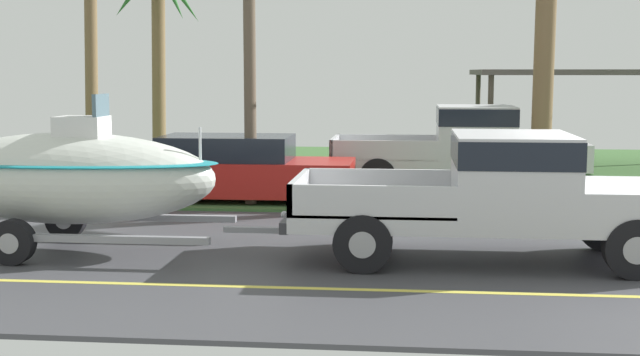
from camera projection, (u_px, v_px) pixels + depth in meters
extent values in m
cube|color=#424247|center=(623.00, 267.00, 12.16)|extent=(36.00, 8.00, 0.06)
cube|color=#3D6633|center=(523.00, 174.00, 23.02)|extent=(36.00, 14.00, 0.11)
cube|color=silver|center=(484.00, 217.00, 12.34)|extent=(5.39, 2.05, 0.22)
cube|color=silver|center=(625.00, 198.00, 12.11)|extent=(1.51, 2.05, 0.38)
cube|color=silver|center=(512.00, 172.00, 12.23)|extent=(1.62, 2.05, 1.08)
cube|color=black|center=(513.00, 150.00, 12.19)|extent=(1.64, 2.07, 0.38)
cube|color=gray|center=(374.00, 206.00, 12.49)|extent=(2.26, 2.05, 0.04)
cube|color=silver|center=(377.00, 183.00, 13.43)|extent=(2.26, 0.08, 0.45)
cube|color=silver|center=(371.00, 202.00, 11.49)|extent=(2.26, 0.08, 0.45)
cube|color=silver|center=(299.00, 191.00, 12.58)|extent=(0.08, 2.05, 0.45)
cube|color=#333338|center=(292.00, 218.00, 12.63)|extent=(0.12, 1.84, 0.16)
sphere|color=#B2B2B7|center=(284.00, 214.00, 12.64)|extent=(0.10, 0.10, 0.10)
cylinder|color=black|center=(604.00, 224.00, 13.08)|extent=(0.80, 0.28, 0.80)
cylinder|color=#9E9EA3|center=(604.00, 224.00, 13.08)|extent=(0.36, 0.29, 0.36)
cylinder|color=black|center=(635.00, 249.00, 11.28)|extent=(0.80, 0.28, 0.80)
cylinder|color=#9E9EA3|center=(635.00, 249.00, 11.28)|extent=(0.36, 0.29, 0.36)
cylinder|color=black|center=(369.00, 220.00, 13.44)|extent=(0.80, 0.28, 0.80)
cylinder|color=#9E9EA3|center=(369.00, 220.00, 13.44)|extent=(0.36, 0.29, 0.36)
cylinder|color=black|center=(363.00, 243.00, 11.64)|extent=(0.80, 0.28, 0.80)
cylinder|color=#9E9EA3|center=(363.00, 243.00, 11.64)|extent=(0.36, 0.29, 0.36)
cube|color=gray|center=(254.00, 230.00, 12.72)|extent=(0.90, 0.10, 0.08)
cube|color=gray|center=(92.00, 217.00, 13.89)|extent=(4.68, 0.12, 0.10)
cube|color=gray|center=(46.00, 238.00, 12.12)|extent=(4.68, 0.12, 0.10)
cylinder|color=black|center=(66.00, 219.00, 14.00)|extent=(0.64, 0.22, 0.64)
cylinder|color=#9E9EA3|center=(66.00, 219.00, 14.00)|extent=(0.29, 0.23, 0.29)
cylinder|color=black|center=(12.00, 242.00, 12.11)|extent=(0.64, 0.22, 0.64)
cylinder|color=#9E9EA3|center=(12.00, 242.00, 12.11)|extent=(0.29, 0.23, 0.29)
ellipsoid|color=silver|center=(69.00, 178.00, 12.91)|extent=(4.45, 1.65, 1.36)
ellipsoid|color=teal|center=(68.00, 162.00, 12.88)|extent=(4.54, 1.68, 0.12)
cube|color=silver|center=(82.00, 138.00, 12.82)|extent=(0.70, 0.60, 0.65)
cube|color=slate|center=(101.00, 106.00, 12.73)|extent=(0.06, 0.56, 0.36)
cylinder|color=silver|center=(200.00, 144.00, 12.64)|extent=(0.04, 0.04, 0.50)
cube|color=silver|center=(457.00, 162.00, 19.76)|extent=(5.69, 1.92, 0.22)
cube|color=silver|center=(549.00, 150.00, 19.51)|extent=(1.59, 1.92, 0.38)
cube|color=silver|center=(475.00, 132.00, 19.63)|extent=(1.71, 1.92, 1.18)
cube|color=black|center=(476.00, 116.00, 19.58)|extent=(1.73, 1.94, 0.38)
cube|color=gray|center=(385.00, 156.00, 19.91)|extent=(2.39, 1.92, 0.04)
cube|color=silver|center=(386.00, 144.00, 20.79)|extent=(2.39, 0.08, 0.45)
cube|color=silver|center=(383.00, 151.00, 18.97)|extent=(2.39, 0.08, 0.45)
cube|color=silver|center=(335.00, 147.00, 20.00)|extent=(0.08, 1.92, 0.45)
cube|color=#333338|center=(330.00, 164.00, 20.06)|extent=(0.12, 1.73, 0.16)
sphere|color=#B2B2B7|center=(325.00, 161.00, 20.07)|extent=(0.10, 0.10, 0.10)
cylinder|color=black|center=(539.00, 169.00, 20.42)|extent=(0.80, 0.28, 0.80)
cylinder|color=#9E9EA3|center=(539.00, 169.00, 20.42)|extent=(0.36, 0.29, 0.36)
cylinder|color=black|center=(551.00, 178.00, 18.74)|extent=(0.80, 0.28, 0.80)
cylinder|color=#9E9EA3|center=(551.00, 178.00, 18.74)|extent=(0.36, 0.29, 0.36)
cylinder|color=black|center=(381.00, 168.00, 20.80)|extent=(0.80, 0.28, 0.80)
cylinder|color=#9E9EA3|center=(381.00, 168.00, 20.80)|extent=(0.36, 0.29, 0.36)
cylinder|color=black|center=(378.00, 176.00, 19.13)|extent=(0.80, 0.28, 0.80)
cylinder|color=#9E9EA3|center=(378.00, 176.00, 19.13)|extent=(0.36, 0.29, 0.36)
cube|color=#B21E19|center=(239.00, 177.00, 17.90)|extent=(4.73, 1.78, 0.70)
cube|color=black|center=(227.00, 148.00, 17.86)|extent=(2.65, 1.64, 0.50)
cylinder|color=black|center=(320.00, 182.00, 18.55)|extent=(0.66, 0.22, 0.66)
cylinder|color=#9E9EA3|center=(320.00, 182.00, 18.55)|extent=(0.30, 0.23, 0.30)
cylinder|color=black|center=(311.00, 193.00, 16.97)|extent=(0.66, 0.22, 0.66)
cylinder|color=#9E9EA3|center=(311.00, 193.00, 16.97)|extent=(0.30, 0.23, 0.30)
cylinder|color=black|center=(173.00, 181.00, 18.89)|extent=(0.66, 0.22, 0.66)
cylinder|color=#9E9EA3|center=(173.00, 181.00, 18.89)|extent=(0.30, 0.23, 0.30)
cylinder|color=black|center=(152.00, 190.00, 17.30)|extent=(0.66, 0.22, 0.66)
cylinder|color=#9E9EA3|center=(152.00, 190.00, 17.30)|extent=(0.30, 0.23, 0.30)
cylinder|color=#4C4238|center=(478.00, 119.00, 25.75)|extent=(0.14, 0.14, 2.60)
cylinder|color=#4C4238|center=(490.00, 127.00, 21.69)|extent=(0.14, 0.14, 2.60)
cube|color=#4C4742|center=(601.00, 72.00, 23.24)|extent=(6.67, 4.62, 0.14)
cylinder|color=brown|center=(91.00, 49.00, 21.57)|extent=(0.31, 0.67, 6.51)
cylinder|color=brown|center=(544.00, 52.00, 17.72)|extent=(0.42, 0.70, 6.18)
cylinder|color=brown|center=(159.00, 65.00, 24.49)|extent=(0.38, 0.69, 5.77)
cylinder|color=brown|center=(249.00, 13.00, 16.96)|extent=(0.24, 0.24, 7.64)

